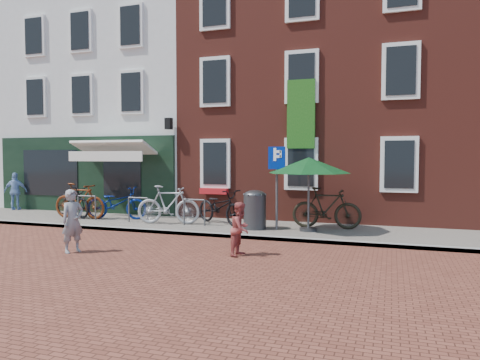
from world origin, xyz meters
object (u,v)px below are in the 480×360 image
(woman, at_px, (73,221))
(boy, at_px, (241,229))
(parking_sign, at_px, (277,173))
(parasol, at_px, (309,162))
(bicycle_3, at_px, (168,205))
(bicycle_0, at_px, (72,201))
(bicycle_4, at_px, (220,207))
(cafe_person, at_px, (16,191))
(litter_bin, at_px, (255,208))
(bicycle_5, at_px, (326,208))
(bicycle_1, at_px, (79,201))
(bicycle_2, at_px, (117,203))

(woman, xyz_separation_m, boy, (3.81, 0.97, -0.13))
(parking_sign, height_order, parasol, parking_sign)
(parasol, bearing_deg, bicycle_3, -178.80)
(bicycle_0, height_order, bicycle_4, same)
(bicycle_0, bearing_deg, bicycle_4, -67.77)
(cafe_person, bearing_deg, litter_bin, 145.54)
(bicycle_4, bearing_deg, bicycle_3, 138.57)
(bicycle_4, bearing_deg, boy, -122.61)
(cafe_person, distance_m, bicycle_5, 12.49)
(bicycle_1, bearing_deg, bicycle_2, -77.89)
(parking_sign, bearing_deg, cafe_person, 172.78)
(bicycle_2, relative_size, bicycle_5, 1.03)
(bicycle_2, bearing_deg, bicycle_5, -99.89)
(bicycle_0, distance_m, bicycle_5, 8.91)
(bicycle_2, bearing_deg, litter_bin, -107.40)
(parking_sign, relative_size, cafe_person, 1.62)
(parking_sign, relative_size, bicycle_5, 1.19)
(bicycle_0, bearing_deg, parasol, -71.22)
(bicycle_1, height_order, bicycle_3, same)
(parking_sign, distance_m, bicycle_1, 7.12)
(boy, height_order, cafe_person, cafe_person)
(parasol, bearing_deg, bicycle_0, 177.93)
(litter_bin, relative_size, bicycle_2, 0.58)
(woman, relative_size, bicycle_3, 0.72)
(bicycle_2, bearing_deg, bicycle_0, 78.13)
(bicycle_2, height_order, bicycle_4, same)
(bicycle_4, bearing_deg, parasol, -69.10)
(bicycle_3, bearing_deg, bicycle_1, 76.89)
(woman, distance_m, bicycle_1, 5.28)
(bicycle_3, xyz_separation_m, bicycle_5, (4.88, 0.70, 0.00))
(cafe_person, xyz_separation_m, bicycle_4, (9.15, -0.86, -0.20))
(woman, bearing_deg, boy, -53.51)
(bicycle_0, distance_m, bicycle_2, 1.84)
(parasol, distance_m, bicycle_2, 6.79)
(bicycle_1, bearing_deg, cafe_person, 73.19)
(litter_bin, xyz_separation_m, woman, (-3.21, -4.04, 0.00))
(parasol, xyz_separation_m, bicycle_0, (-8.47, 0.31, -1.42))
(cafe_person, xyz_separation_m, bicycle_0, (3.57, -0.99, -0.20))
(litter_bin, distance_m, bicycle_4, 1.46)
(parasol, relative_size, woman, 1.61)
(parking_sign, relative_size, bicycle_1, 1.19)
(woman, distance_m, bicycle_4, 4.99)
(parking_sign, bearing_deg, bicycle_2, 175.71)
(boy, relative_size, bicycle_5, 0.60)
(bicycle_3, distance_m, bicycle_4, 1.64)
(boy, height_order, bicycle_1, bicycle_1)
(bicycle_4, bearing_deg, woman, -172.56)
(bicycle_0, height_order, bicycle_3, bicycle_3)
(cafe_person, relative_size, bicycle_2, 0.71)
(bicycle_2, distance_m, bicycle_4, 3.74)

